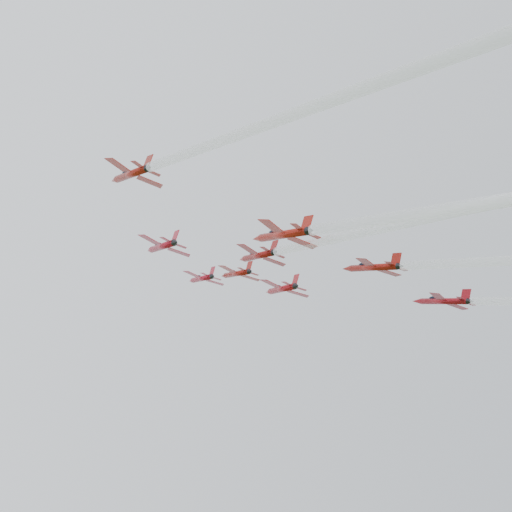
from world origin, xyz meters
TOP-DOWN VIEW (x-y plane):
  - jet_lead at (3.87, 27.72)m, footprint 9.44×12.47m
  - jet_row2_left at (-11.78, 15.37)m, footprint 10.58×13.97m
  - jet_row2_center at (3.90, 14.29)m, footprint 9.06×11.97m
  - jet_row2_right at (13.53, 12.75)m, footprint 10.65×14.06m
  - jet_center at (-1.75, -42.31)m, footprint 9.44×93.00m
  - jet_rear_farleft at (-30.70, -51.07)m, footprint 8.76×86.26m

SIDE VIEW (x-z plane):
  - jet_rear_farleft at x=-30.70m, z-range 87.71..129.27m
  - jet_center at x=-1.75m, z-range 90.22..135.03m
  - jet_row2_right at x=13.53m, z-range 134.97..142.47m
  - jet_row2_center at x=3.90m, z-range 136.23..142.62m
  - jet_row2_left at x=-11.78m, z-range 136.23..143.68m
  - jet_lead at x=3.87m, z-range 142.45..149.10m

